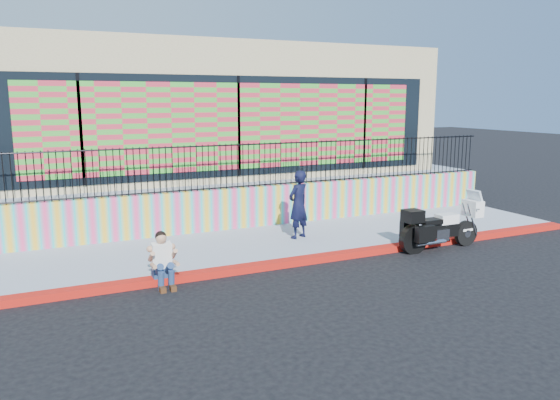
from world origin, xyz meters
TOP-DOWN VIEW (x-y plane):
  - ground at (0.00, 0.00)m, footprint 90.00×90.00m
  - red_curb at (0.00, 0.00)m, footprint 16.00×0.30m
  - sidewalk at (0.00, 1.65)m, footprint 16.00×3.00m
  - mural_wall at (0.00, 3.25)m, footprint 16.00×0.20m
  - metal_fence at (0.00, 3.25)m, footprint 15.80×0.04m
  - elevated_platform at (0.00, 8.35)m, footprint 16.00×10.00m
  - storefront_building at (0.00, 8.13)m, footprint 14.00×8.06m
  - police_motorcycle at (3.46, -0.35)m, footprint 2.26×0.75m
  - police_officer at (0.61, 1.59)m, footprint 0.74×0.62m
  - seated_man at (-3.23, -0.19)m, footprint 0.54×0.71m

SIDE VIEW (x-z plane):
  - ground at x=0.00m, z-range 0.00..0.00m
  - red_curb at x=0.00m, z-range 0.00..0.15m
  - sidewalk at x=0.00m, z-range 0.00..0.15m
  - seated_man at x=-3.23m, z-range -0.08..0.98m
  - police_motorcycle at x=3.46m, z-range -0.11..1.29m
  - elevated_platform at x=0.00m, z-range 0.00..1.25m
  - mural_wall at x=0.00m, z-range 0.15..1.25m
  - police_officer at x=0.61m, z-range 0.15..1.87m
  - metal_fence at x=0.00m, z-range 1.25..2.45m
  - storefront_building at x=0.00m, z-range 1.25..5.25m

